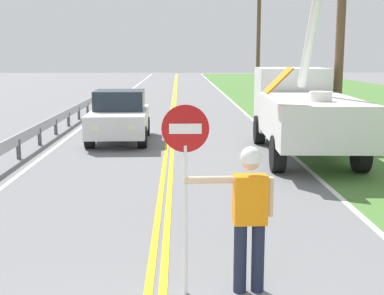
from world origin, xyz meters
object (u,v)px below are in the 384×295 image
at_px(stop_sign_paddle, 185,157).
at_px(oncoming_sedan_nearest, 119,117).
at_px(utility_pole_near, 341,12).
at_px(utility_pole_mid, 258,37).
at_px(flagger_worker, 249,210).
at_px(utility_bucket_truck, 302,105).

distance_m(stop_sign_paddle, oncoming_sedan_nearest, 11.83).
bearing_deg(stop_sign_paddle, utility_pole_near, 64.96).
xyz_separation_m(utility_pole_near, utility_pole_mid, (0.68, 21.83, -0.13)).
distance_m(flagger_worker, utility_pole_near, 11.83).
xyz_separation_m(stop_sign_paddle, utility_bucket_truck, (3.51, 9.25, -0.29)).
xyz_separation_m(flagger_worker, utility_pole_near, (4.20, 10.60, 3.15)).
relative_size(utility_bucket_truck, utility_pole_near, 0.86).
distance_m(stop_sign_paddle, utility_bucket_truck, 9.90).
distance_m(utility_bucket_truck, utility_pole_near, 3.42).
distance_m(utility_pole_near, utility_pole_mid, 21.84).
relative_size(utility_bucket_truck, utility_pole_mid, 0.89).
bearing_deg(utility_pole_mid, flagger_worker, -98.56).
xyz_separation_m(utility_bucket_truck, utility_pole_near, (1.45, 1.38, 2.77)).
bearing_deg(utility_pole_near, stop_sign_paddle, -115.04).
distance_m(stop_sign_paddle, utility_pole_mid, 33.03).
xyz_separation_m(flagger_worker, oncoming_sedan_nearest, (-2.83, 11.58, -0.21)).
height_order(flagger_worker, utility_pole_near, utility_pole_near).
xyz_separation_m(flagger_worker, utility_pole_mid, (4.88, 32.43, 3.02)).
height_order(flagger_worker, utility_bucket_truck, utility_bucket_truck).
xyz_separation_m(stop_sign_paddle, utility_pole_mid, (5.65, 32.46, 2.36)).
height_order(flagger_worker, stop_sign_paddle, stop_sign_paddle).
bearing_deg(stop_sign_paddle, utility_bucket_truck, 69.20).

